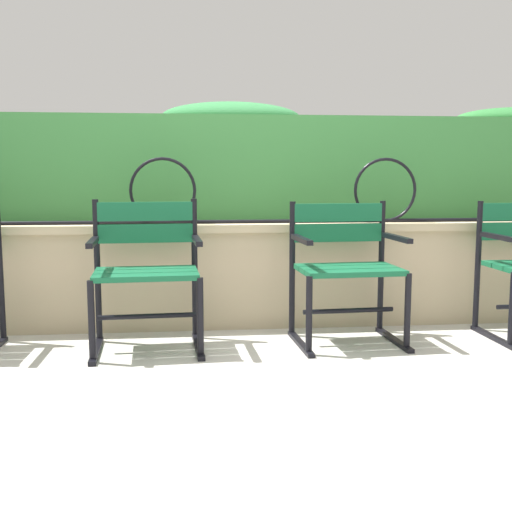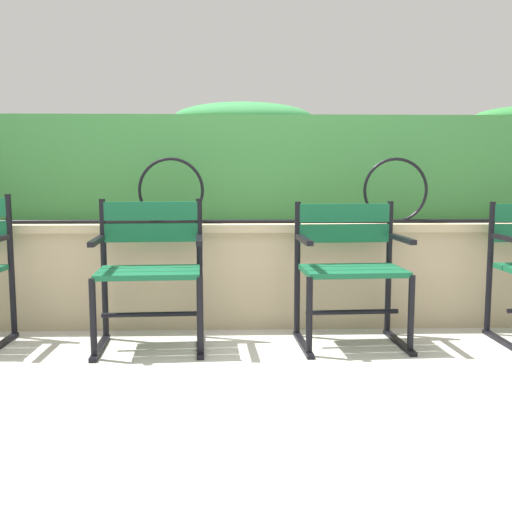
{
  "view_description": "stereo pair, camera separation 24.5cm",
  "coord_description": "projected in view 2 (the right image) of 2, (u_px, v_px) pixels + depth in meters",
  "views": [
    {
      "loc": [
        -0.35,
        -3.23,
        0.99
      ],
      "look_at": [
        0.0,
        0.12,
        0.55
      ],
      "focal_mm": 44.26,
      "sensor_mm": 36.0,
      "label": 1
    },
    {
      "loc": [
        -0.11,
        -3.25,
        0.99
      ],
      "look_at": [
        0.0,
        0.12,
        0.55
      ],
      "focal_mm": 44.26,
      "sensor_mm": 36.0,
      "label": 2
    }
  ],
  "objects": [
    {
      "name": "ground_plane",
      "position": [
        257.0,
        361.0,
        3.35
      ],
      "size": [
        60.0,
        60.0,
        0.0
      ],
      "primitive_type": "plane",
      "color": "#BCB7AD"
    },
    {
      "name": "hedge_row",
      "position": [
        252.0,
        164.0,
        4.49
      ],
      "size": [
        8.23,
        0.48,
        0.82
      ],
      "color": "#387A3D",
      "rests_on": "stone_wall"
    },
    {
      "name": "iron_arch_fence",
      "position": [
        188.0,
        197.0,
        4.02
      ],
      "size": [
        7.84,
        0.02,
        0.42
      ],
      "color": "black",
      "rests_on": "stone_wall"
    },
    {
      "name": "park_chair_centre_left",
      "position": [
        150.0,
        267.0,
        3.62
      ],
      "size": [
        0.64,
        0.55,
        0.84
      ],
      "color": "#145B38",
      "rests_on": "ground"
    },
    {
      "name": "park_chair_centre_right",
      "position": [
        350.0,
        266.0,
        3.68
      ],
      "size": [
        0.64,
        0.55,
        0.83
      ],
      "color": "#145B38",
      "rests_on": "ground"
    },
    {
      "name": "stone_wall",
      "position": [
        252.0,
        273.0,
        4.17
      ],
      "size": [
        8.4,
        0.41,
        0.67
      ],
      "color": "tan",
      "rests_on": "ground"
    }
  ]
}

